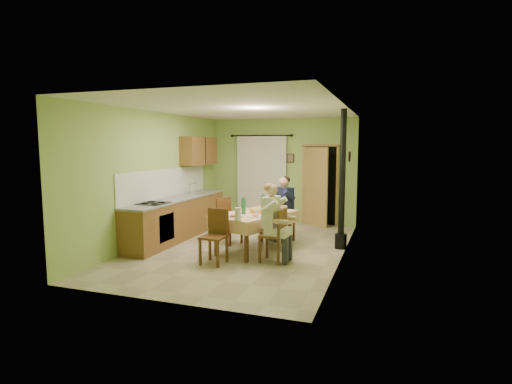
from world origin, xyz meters
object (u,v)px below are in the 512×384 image
(chair_far, at_px, (283,228))
(chair_right, at_px, (273,246))
(chair_left, at_px, (229,230))
(dining_table, at_px, (255,232))
(stove_flue, at_px, (342,199))
(man_far, at_px, (283,201))
(man_right, at_px, (273,214))
(chair_near, at_px, (214,247))

(chair_far, bearing_deg, chair_right, -47.04)
(chair_left, bearing_deg, chair_far, 142.54)
(dining_table, distance_m, stove_flue, 1.87)
(chair_far, distance_m, man_far, 0.59)
(man_right, distance_m, stove_flue, 1.71)
(chair_far, height_order, man_far, man_far)
(chair_near, xyz_separation_m, chair_left, (-0.31, 1.46, 0.00))
(chair_right, bearing_deg, man_far, 13.70)
(dining_table, xyz_separation_m, chair_right, (0.56, -0.61, -0.09))
(stove_flue, bearing_deg, man_right, -127.99)
(man_far, distance_m, stove_flue, 1.32)
(dining_table, xyz_separation_m, man_far, (0.31, 1.00, 0.50))
(dining_table, height_order, stove_flue, stove_flue)
(chair_near, distance_m, chair_right, 1.06)
(chair_right, height_order, man_right, man_right)
(chair_right, bearing_deg, man_right, 90.00)
(chair_near, height_order, chair_right, chair_right)
(dining_table, bearing_deg, stove_flue, 43.91)
(chair_far, bearing_deg, man_far, 90.00)
(chair_near, relative_size, stove_flue, 0.34)
(chair_right, relative_size, chair_left, 0.99)
(man_far, bearing_deg, stove_flue, 22.10)
(chair_far, bearing_deg, chair_near, -75.21)
(chair_near, distance_m, chair_left, 1.49)
(chair_far, bearing_deg, man_right, -47.51)
(dining_table, distance_m, chair_right, 0.83)
(chair_far, relative_size, chair_right, 0.99)
(chair_far, xyz_separation_m, chair_near, (-0.70, -2.04, 0.00))
(chair_far, relative_size, stove_flue, 0.34)
(chair_far, height_order, chair_near, chair_near)
(chair_right, bearing_deg, chair_near, 119.61)
(dining_table, bearing_deg, chair_right, -27.88)
(chair_near, height_order, stove_flue, stove_flue)
(dining_table, relative_size, man_far, 1.38)
(dining_table, relative_size, chair_near, 1.99)
(dining_table, distance_m, chair_far, 1.04)
(dining_table, relative_size, man_right, 1.38)
(dining_table, bearing_deg, man_far, 91.80)
(chair_far, relative_size, chair_left, 0.98)
(man_right, height_order, stove_flue, stove_flue)
(chair_near, xyz_separation_m, stove_flue, (2.00, 1.79, 0.73))
(chair_near, xyz_separation_m, man_far, (0.71, 2.05, 0.59))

